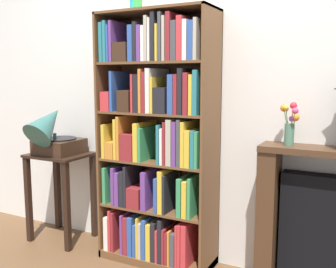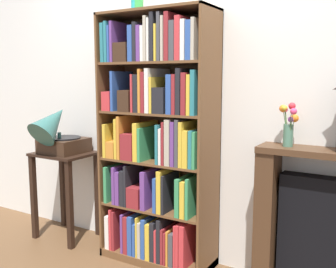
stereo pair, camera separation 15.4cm
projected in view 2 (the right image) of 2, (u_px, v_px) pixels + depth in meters
The scene contains 6 objects.
ground_plane at pixel (154, 264), 2.99m from camera, with size 8.06×6.40×0.02m, color brown.
wall_back at pixel (195, 87), 2.92m from camera, with size 5.06×0.08×2.69m, color silver.
bookshelf at pixel (157, 146), 2.89m from camera, with size 0.88×0.36×1.89m.
side_table_left at pixel (65, 178), 3.41m from camera, with size 0.50×0.41×0.77m.
gramophone at pixel (57, 132), 3.29m from camera, with size 0.34×0.50×0.48m.
flower_vase at pixel (289, 124), 2.44m from camera, with size 0.13×0.14×0.28m.
Camera 2 is at (1.53, -2.36, 1.41)m, focal length 41.36 mm.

